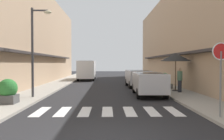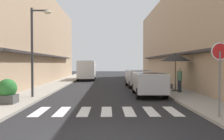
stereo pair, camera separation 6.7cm
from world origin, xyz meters
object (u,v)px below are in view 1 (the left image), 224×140
Objects in this scene: cafe_umbrella at (176,57)px; planter_corner at (8,91)px; round_street_sign at (221,60)px; planter_midblock at (164,81)px; parked_car_near at (149,81)px; street_lamp at (36,42)px; pedestrian_walking_near at (180,79)px; parked_car_mid at (138,77)px; delivery_van at (87,69)px.

cafe_umbrella is 11.16m from planter_corner.
planter_corner is (-8.90, 3.23, -1.47)m from round_street_sign.
planter_corner reaches higher than planter_midblock.
parked_car_near is 7.26m from street_lamp.
pedestrian_walking_near is at bearing 84.14° from round_street_sign.
parked_car_mid is 10.29m from delivery_van.
parked_car_near is at bearing -140.98° from cafe_umbrella.
delivery_van is (-5.10, 14.67, 0.48)m from parked_car_near.
parked_car_mid reaches higher than planter_midblock.
street_lamp is 3.57m from planter_corner.
parked_car_near is 3.80× the size of planter_midblock.
parked_car_mid is 0.82× the size of street_lamp.
planter_midblock is at bearing 99.31° from cafe_umbrella.
delivery_van is 2.04× the size of cafe_umbrella.
parked_car_near is 0.88× the size of street_lamp.
parked_car_near is at bearing 25.62° from planter_corner.
pedestrian_walking_near is at bearing 22.54° from parked_car_near.
delivery_van is 14.85m from cafe_umbrella.
round_street_sign reaches higher than pedestrian_walking_near.
pedestrian_walking_near is (0.39, -2.85, 0.32)m from planter_midblock.
street_lamp reaches higher than round_street_sign.
parked_car_near is 4.23m from planter_midblock.
cafe_umbrella is at bearing -60.49° from delivery_van.
cafe_umbrella is 2.21× the size of planter_corner.
parked_car_mid is 12.69m from round_street_sign.
parked_car_near is 7.07m from round_street_sign.
cafe_umbrella reaches higher than planter_midblock.
round_street_sign is 2.26× the size of planter_corner.
pedestrian_walking_near is at bearing 24.92° from planter_corner.
parked_car_near is 1.07× the size of parked_car_mid.
round_street_sign is at bearing -73.01° from delivery_van.
planter_corner is (-9.64, -5.35, -1.77)m from cafe_umbrella.
delivery_van is 1.05× the size of street_lamp.
round_street_sign is at bearing 105.25° from pedestrian_walking_near.
planter_midblock is (0.41, 10.59, -1.53)m from round_street_sign.
planter_midblock is (9.31, 7.36, -0.05)m from planter_corner.
round_street_sign is 10.70m from planter_midblock.
cafe_umbrella is at bearing 85.09° from round_street_sign.
planter_corner is at bearing -154.38° from parked_car_near.
cafe_umbrella is at bearing -80.69° from planter_midblock.
planter_midblock is at bearing 29.98° from street_lamp.
parked_car_near is 15.54m from delivery_van.
delivery_van is at bearing 122.63° from planter_midblock.
round_street_sign is at bearing -83.38° from parked_car_mid.
delivery_van is 3.31× the size of pedestrian_walking_near.
delivery_van reaches higher than parked_car_mid.
parked_car_mid is 2.71m from planter_midblock.
delivery_van is 2.01× the size of round_street_sign.
round_street_sign is 2.26× the size of planter_midblock.
round_street_sign is 1.02× the size of cafe_umbrella.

